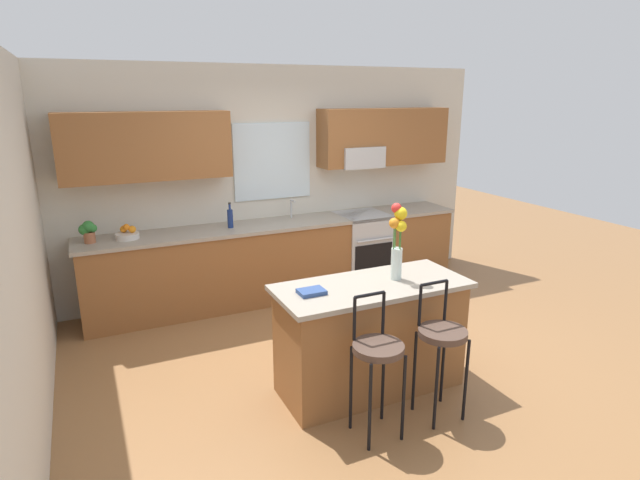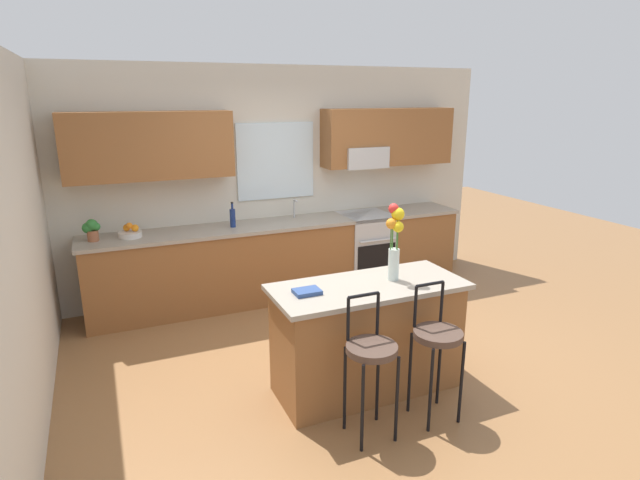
% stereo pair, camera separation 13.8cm
% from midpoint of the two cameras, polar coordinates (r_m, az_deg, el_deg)
% --- Properties ---
extents(ground_plane, '(14.00, 14.00, 0.00)m').
position_cam_midpoint_polar(ground_plane, '(4.98, 2.44, -12.68)').
color(ground_plane, olive).
extents(wall_left, '(0.12, 4.60, 2.70)m').
position_cam_midpoint_polar(wall_left, '(4.33, -31.16, -0.20)').
color(wall_left, beige).
rests_on(wall_left, ground).
extents(back_wall_assembly, '(5.60, 0.50, 2.70)m').
position_cam_midpoint_polar(back_wall_assembly, '(6.27, -5.68, 7.81)').
color(back_wall_assembly, beige).
rests_on(back_wall_assembly, ground).
extents(counter_run, '(4.56, 0.64, 0.92)m').
position_cam_midpoint_polar(counter_run, '(6.23, -4.71, -2.07)').
color(counter_run, brown).
rests_on(counter_run, ground).
extents(sink_faucet, '(0.02, 0.13, 0.23)m').
position_cam_midpoint_polar(sink_faucet, '(6.27, -3.78, 3.69)').
color(sink_faucet, '#B7BABC').
rests_on(sink_faucet, counter_run).
extents(oven_range, '(0.60, 0.64, 0.92)m').
position_cam_midpoint_polar(oven_range, '(6.64, 4.03, -0.98)').
color(oven_range, '#B7BABC').
rests_on(oven_range, ground).
extents(kitchen_island, '(1.56, 0.68, 0.92)m').
position_cam_midpoint_polar(kitchen_island, '(4.31, 4.66, -10.53)').
color(kitchen_island, brown).
rests_on(kitchen_island, ground).
extents(bar_stool_near, '(0.36, 0.36, 1.04)m').
position_cam_midpoint_polar(bar_stool_near, '(3.69, 5.26, -12.40)').
color(bar_stool_near, black).
rests_on(bar_stool_near, ground).
extents(bar_stool_middle, '(0.36, 0.36, 1.04)m').
position_cam_midpoint_polar(bar_stool_middle, '(3.97, 12.27, -10.58)').
color(bar_stool_middle, black).
rests_on(bar_stool_middle, ground).
extents(flower_vase, '(0.15, 0.14, 0.63)m').
position_cam_midpoint_polar(flower_vase, '(4.15, 7.62, 0.32)').
color(flower_vase, silver).
rests_on(flower_vase, kitchen_island).
extents(cookbook, '(0.20, 0.15, 0.03)m').
position_cam_midpoint_polar(cookbook, '(3.92, -1.95, -5.72)').
color(cookbook, navy).
rests_on(cookbook, kitchen_island).
extents(fruit_bowl_oranges, '(0.24, 0.24, 0.16)m').
position_cam_midpoint_polar(fruit_bowl_oranges, '(5.76, -21.10, 0.60)').
color(fruit_bowl_oranges, silver).
rests_on(fruit_bowl_oranges, counter_run).
extents(bottle_olive_oil, '(0.06, 0.06, 0.29)m').
position_cam_midpoint_polar(bottle_olive_oil, '(5.90, -10.53, 2.41)').
color(bottle_olive_oil, navy).
rests_on(bottle_olive_oil, counter_run).
extents(potted_plant_small, '(0.18, 0.12, 0.23)m').
position_cam_midpoint_polar(potted_plant_small, '(5.73, -24.83, 0.95)').
color(potted_plant_small, '#9E5B3D').
rests_on(potted_plant_small, counter_run).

